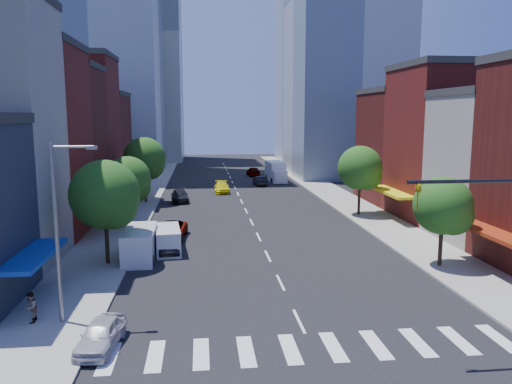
% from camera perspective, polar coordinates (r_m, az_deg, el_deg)
% --- Properties ---
extents(ground, '(220.00, 220.00, 0.00)m').
position_cam_1_polar(ground, '(26.50, 4.94, -14.50)').
color(ground, black).
rests_on(ground, ground).
extents(sidewalk_left, '(5.00, 120.00, 0.15)m').
position_cam_1_polar(sidewalk_left, '(65.14, -12.97, -0.61)').
color(sidewalk_left, gray).
rests_on(sidewalk_left, ground).
extents(sidewalk_right, '(5.00, 120.00, 0.15)m').
position_cam_1_polar(sidewalk_right, '(66.98, 8.78, -0.23)').
color(sidewalk_right, gray).
rests_on(sidewalk_right, ground).
extents(crosswalk, '(19.00, 3.00, 0.01)m').
position_cam_1_polar(crosswalk, '(23.83, 6.41, -17.30)').
color(crosswalk, silver).
rests_on(crosswalk, ground).
extents(bldg_left_2, '(12.00, 9.00, 16.00)m').
position_cam_1_polar(bldg_left_2, '(47.26, -26.38, 4.89)').
color(bldg_left_2, maroon).
rests_on(bldg_left_2, ground).
extents(bldg_left_3, '(12.00, 8.00, 15.00)m').
position_cam_1_polar(bldg_left_3, '(55.34, -23.36, 5.01)').
color(bldg_left_3, '#491212').
rests_on(bldg_left_3, ground).
extents(bldg_left_4, '(12.00, 9.00, 17.00)m').
position_cam_1_polar(bldg_left_4, '(63.47, -21.19, 6.43)').
color(bldg_left_4, maroon).
rests_on(bldg_left_4, ground).
extents(bldg_left_5, '(12.00, 10.00, 13.00)m').
position_cam_1_polar(bldg_left_5, '(72.77, -19.21, 5.18)').
color(bldg_left_5, '#491212').
rests_on(bldg_left_5, ground).
extents(bldg_right_1, '(12.00, 8.00, 12.00)m').
position_cam_1_polar(bldg_right_1, '(46.89, 27.22, 2.36)').
color(bldg_right_1, silver).
rests_on(bldg_right_1, ground).
extents(bldg_right_2, '(12.00, 10.00, 15.00)m').
position_cam_1_polar(bldg_right_2, '(54.48, 22.12, 5.03)').
color(bldg_right_2, maroon).
rests_on(bldg_right_2, ground).
extents(bldg_right_3, '(12.00, 10.00, 13.00)m').
position_cam_1_polar(bldg_right_3, '(63.49, 17.79, 4.80)').
color(bldg_right_3, '#491212').
rests_on(bldg_right_3, ground).
extents(tower_far_w, '(18.00, 18.00, 56.00)m').
position_cam_1_polar(tower_far_w, '(120.85, -13.07, 16.92)').
color(tower_far_w, '#9EA5AD').
rests_on(tower_far_w, ground).
extents(streetlight, '(2.25, 0.25, 9.00)m').
position_cam_1_polar(streetlight, '(26.32, -21.51, -3.20)').
color(streetlight, slate).
rests_on(streetlight, sidewalk_left).
extents(tree_left_near, '(4.80, 4.80, 7.30)m').
position_cam_1_polar(tree_left_near, '(35.81, -16.67, -0.57)').
color(tree_left_near, black).
rests_on(tree_left_near, sidewalk_left).
extents(tree_left_mid, '(4.20, 4.20, 6.65)m').
position_cam_1_polar(tree_left_mid, '(46.61, -14.27, 1.20)').
color(tree_left_mid, black).
rests_on(tree_left_mid, sidewalk_left).
extents(tree_left_far, '(5.00, 5.00, 7.75)m').
position_cam_1_polar(tree_left_far, '(60.36, -12.49, 3.58)').
color(tree_left_far, black).
rests_on(tree_left_far, sidewalk_left).
extents(tree_right_near, '(4.00, 4.00, 6.20)m').
position_cam_1_polar(tree_right_near, '(36.36, 20.82, -1.72)').
color(tree_right_near, black).
rests_on(tree_right_near, sidewalk_right).
extents(tree_right_far, '(4.60, 4.60, 7.20)m').
position_cam_1_polar(tree_right_far, '(52.74, 11.98, 2.51)').
color(tree_right_far, black).
rests_on(tree_right_far, sidewalk_right).
extents(parked_car_front, '(2.05, 4.03, 1.32)m').
position_cam_1_polar(parked_car_front, '(24.43, -17.33, -15.29)').
color(parked_car_front, silver).
rests_on(parked_car_front, ground).
extents(parked_car_second, '(2.03, 4.55, 1.45)m').
position_cam_1_polar(parked_car_second, '(39.15, -10.03, -5.75)').
color(parked_car_second, black).
rests_on(parked_car_second, ground).
extents(parked_car_third, '(2.84, 5.33, 1.42)m').
position_cam_1_polar(parked_car_third, '(43.30, -9.68, -4.35)').
color(parked_car_third, '#999999').
rests_on(parked_car_third, ground).
extents(parked_car_rear, '(2.43, 5.13, 1.44)m').
position_cam_1_polar(parked_car_rear, '(61.41, -8.70, -0.44)').
color(parked_car_rear, black).
rests_on(parked_car_rear, ground).
extents(cargo_van_near, '(2.19, 4.61, 1.90)m').
position_cam_1_polar(cargo_van_near, '(39.14, -10.02, -5.42)').
color(cargo_van_near, silver).
rests_on(cargo_van_near, ground).
extents(cargo_van_far, '(2.30, 5.44, 2.30)m').
position_cam_1_polar(cargo_van_far, '(37.41, -13.17, -5.87)').
color(cargo_van_far, silver).
rests_on(cargo_van_far, ground).
extents(taxi, '(1.99, 4.87, 1.41)m').
position_cam_1_polar(taxi, '(68.11, -3.93, 0.54)').
color(taxi, yellow).
rests_on(taxi, ground).
extents(traffic_car_oncoming, '(1.91, 4.33, 1.38)m').
position_cam_1_polar(traffic_car_oncoming, '(74.79, 0.47, 1.28)').
color(traffic_car_oncoming, black).
rests_on(traffic_car_oncoming, ground).
extents(traffic_car_far, '(2.19, 4.74, 1.57)m').
position_cam_1_polar(traffic_car_far, '(86.47, -0.32, 2.37)').
color(traffic_car_far, '#999999').
rests_on(traffic_car_far, ground).
extents(box_truck, '(2.63, 7.72, 3.07)m').
position_cam_1_polar(box_truck, '(79.55, 2.28, 2.28)').
color(box_truck, white).
rests_on(box_truck, ground).
extents(pedestrian_near, '(0.61, 0.72, 1.66)m').
position_cam_1_polar(pedestrian_near, '(36.94, -14.97, -6.38)').
color(pedestrian_near, '#999999').
rests_on(pedestrian_near, sidewalk_left).
extents(pedestrian_far, '(0.62, 0.79, 1.57)m').
position_cam_1_polar(pedestrian_far, '(27.98, -24.36, -11.93)').
color(pedestrian_far, '#999999').
rests_on(pedestrian_far, sidewalk_left).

